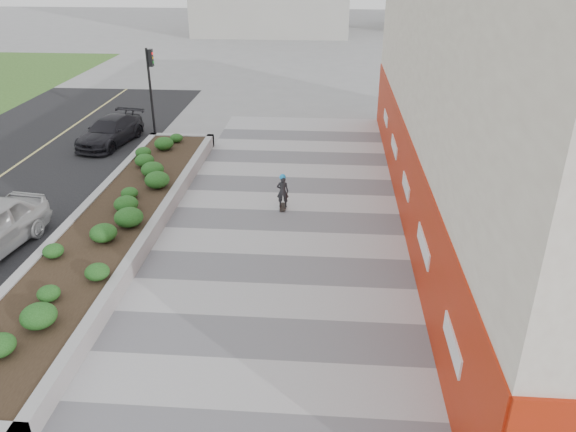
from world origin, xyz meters
name	(u,v)px	position (x,y,z in m)	size (l,w,h in m)	color
ground	(255,391)	(0.00, 0.00, 0.00)	(160.00, 160.00, 0.00)	gray
walkway	(270,309)	(0.00, 3.00, 0.01)	(8.00, 36.00, 0.01)	#A8A8AD
building	(506,105)	(6.98, 8.98, 3.98)	(6.04, 24.08, 8.00)	beige
planter	(116,220)	(-5.50, 7.00, 0.42)	(3.00, 18.00, 0.90)	#9E9EA0
traffic_signal_near	(151,79)	(-7.23, 17.50, 2.76)	(0.33, 0.28, 4.20)	black
manhole_cover	(289,310)	(0.50, 3.00, 0.00)	(0.44, 0.44, 0.01)	#595654
skateboarder	(283,191)	(-0.18, 9.20, 0.68)	(0.44, 0.73, 1.33)	beige
car_dark	(110,131)	(-8.93, 15.87, 0.62)	(1.74, 4.28, 1.24)	black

